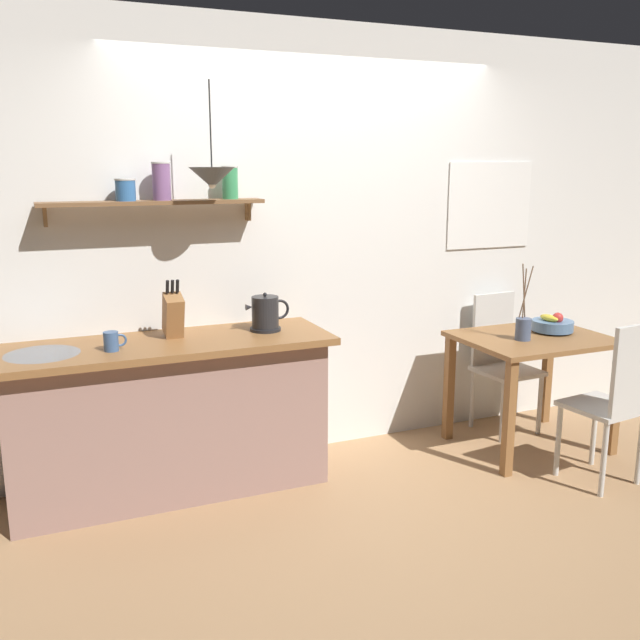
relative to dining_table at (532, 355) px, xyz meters
name	(u,v)px	position (x,y,z in m)	size (l,w,h in m)	color
ground_plane	(352,482)	(-1.33, -0.05, -0.63)	(14.00, 14.00, 0.00)	#A87F56
back_wall	(339,244)	(-1.12, 0.60, 0.72)	(6.80, 0.11, 2.70)	white
kitchen_counter	(170,416)	(-2.33, 0.27, -0.18)	(1.83, 0.63, 0.90)	gray
wall_shelf	(163,194)	(-2.27, 0.44, 1.06)	(1.23, 0.20, 0.34)	brown
dining_table	(532,355)	(0.00, 0.00, 0.00)	(0.94, 0.75, 0.76)	brown
dining_chair_near	(615,397)	(0.05, -0.66, -0.09)	(0.42, 0.43, 0.99)	silver
dining_chair_far	(500,356)	(0.03, 0.37, -0.11)	(0.42, 0.41, 0.96)	silver
fruit_bowl	(553,325)	(0.19, 0.04, 0.18)	(0.27, 0.27, 0.14)	#51759E
twig_vase	(523,327)	(-0.13, -0.05, 0.21)	(0.10, 0.10, 0.49)	#475675
electric_kettle	(266,314)	(-1.74, 0.28, 0.36)	(0.27, 0.18, 0.23)	black
knife_block	(173,314)	(-2.27, 0.31, 0.40)	(0.10, 0.20, 0.33)	#9E6B3D
coffee_mug_by_sink	(112,341)	(-2.63, 0.15, 0.32)	(0.12, 0.08, 0.10)	#3D5B89
pendant_lamp	(212,177)	(-2.05, 0.23, 1.15)	(0.25, 0.25, 0.56)	black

